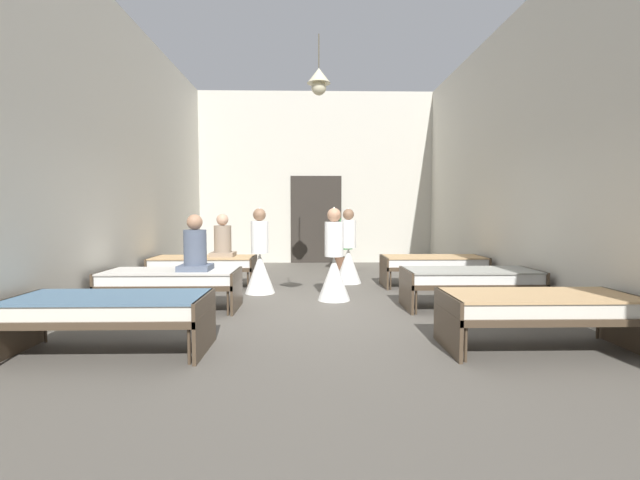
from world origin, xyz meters
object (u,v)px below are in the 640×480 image
(nurse_mid_aisle, at_px, (334,267))
(potted_plant, at_px, (341,236))
(nurse_near_aisle, at_px, (348,256))
(bed_right_row_1, at_px, (470,279))
(bed_left_row_2, at_px, (204,264))
(patient_seated_secondary, at_px, (223,241))
(nurse_far_aisle, at_px, (260,263))
(bed_left_row_1, at_px, (171,280))
(bed_left_row_0, at_px, (111,309))
(bed_right_row_2, at_px, (433,263))
(patient_seated_primary, at_px, (195,250))
(bed_right_row_0, at_px, (538,307))

(nurse_mid_aisle, distance_m, potted_plant, 3.84)
(nurse_near_aisle, relative_size, potted_plant, 1.17)
(bed_right_row_1, relative_size, bed_left_row_2, 1.00)
(patient_seated_secondary, height_order, potted_plant, patient_seated_secondary)
(bed_left_row_2, height_order, nurse_far_aisle, nurse_far_aisle)
(bed_left_row_1, xyz_separation_m, bed_left_row_2, (0.00, 1.90, 0.00))
(bed_left_row_2, height_order, nurse_mid_aisle, nurse_mid_aisle)
(patient_seated_secondary, bearing_deg, nurse_far_aisle, -40.72)
(bed_left_row_0, distance_m, bed_right_row_2, 5.75)
(bed_left_row_1, relative_size, potted_plant, 1.49)
(bed_left_row_0, bearing_deg, nurse_mid_aisle, 47.17)
(bed_left_row_1, distance_m, bed_right_row_2, 4.71)
(bed_left_row_2, relative_size, nurse_near_aisle, 1.28)
(patient_seated_primary, bearing_deg, bed_left_row_2, 100.36)
(nurse_near_aisle, relative_size, nurse_mid_aisle, 1.00)
(bed_right_row_0, bearing_deg, nurse_far_aisle, 135.10)
(bed_right_row_0, bearing_deg, bed_left_row_0, 180.00)
(bed_right_row_2, xyz_separation_m, patient_seated_secondary, (-3.96, 0.04, 0.43))
(bed_right_row_0, xyz_separation_m, patient_seated_secondary, (-3.96, 3.84, 0.43))
(nurse_far_aisle, bearing_deg, bed_left_row_1, -154.99)
(bed_left_row_0, bearing_deg, patient_seated_primary, 79.48)
(bed_left_row_0, xyz_separation_m, patient_seated_secondary, (0.35, 3.84, 0.43))
(bed_left_row_0, relative_size, bed_right_row_1, 1.00)
(bed_left_row_1, relative_size, nurse_near_aisle, 1.28)
(bed_right_row_1, height_order, patient_seated_secondary, patient_seated_secondary)
(nurse_far_aisle, bearing_deg, bed_right_row_2, -13.07)
(potted_plant, bearing_deg, nurse_near_aisle, -89.98)
(bed_left_row_1, distance_m, patient_seated_secondary, 2.02)
(nurse_mid_aisle, relative_size, potted_plant, 1.17)
(bed_right_row_1, height_order, patient_seated_primary, patient_seated_primary)
(bed_right_row_0, xyz_separation_m, nurse_near_aisle, (-1.57, 4.22, 0.09))
(bed_right_row_1, xyz_separation_m, potted_plant, (-1.57, 4.47, 0.38))
(patient_seated_secondary, bearing_deg, bed_left_row_0, -95.20)
(bed_left_row_1, bearing_deg, bed_right_row_1, 0.00)
(bed_right_row_2, relative_size, nurse_near_aisle, 1.28)
(nurse_mid_aisle, bearing_deg, bed_left_row_0, -115.91)
(bed_left_row_1, height_order, nurse_far_aisle, nurse_far_aisle)
(bed_right_row_0, bearing_deg, bed_right_row_2, 90.00)
(bed_right_row_0, relative_size, nurse_mid_aisle, 1.28)
(nurse_mid_aisle, bearing_deg, bed_left_row_1, -147.61)
(nurse_near_aisle, bearing_deg, bed_left_row_0, 129.21)
(bed_right_row_1, distance_m, bed_left_row_2, 4.71)
(bed_right_row_0, height_order, bed_left_row_2, same)
(bed_left_row_0, bearing_deg, potted_plant, 66.69)
(bed_left_row_2, xyz_separation_m, nurse_far_aisle, (1.12, -0.62, 0.09))
(bed_right_row_2, relative_size, nurse_mid_aisle, 1.28)
(bed_right_row_1, relative_size, nurse_mid_aisle, 1.28)
(bed_right_row_1, height_order, bed_left_row_2, same)
(nurse_far_aisle, height_order, patient_seated_primary, nurse_far_aisle)
(bed_left_row_1, bearing_deg, patient_seated_secondary, 79.80)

